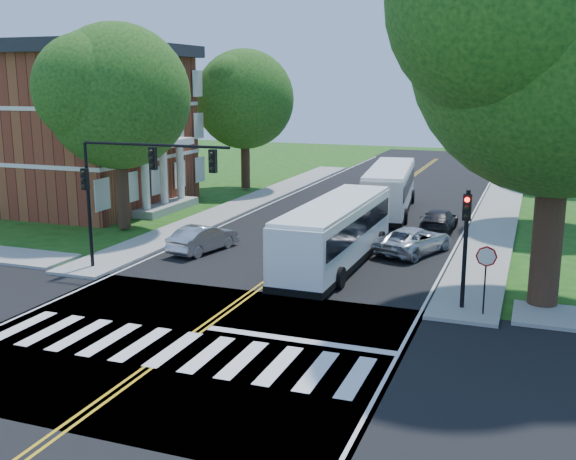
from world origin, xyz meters
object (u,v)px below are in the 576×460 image
at_px(signal_nw, 131,176).
at_px(dark_sedan, 439,220).
at_px(signal_ne, 466,234).
at_px(bus_follow, 390,188).
at_px(bus_lead, 336,232).
at_px(hatchback, 203,238).
at_px(suv, 414,240).

xyz_separation_m(signal_nw, dark_sedan, (11.31, 13.55, -3.74)).
height_order(signal_ne, bus_follow, signal_ne).
height_order(signal_nw, bus_lead, signal_nw).
bearing_deg(hatchback, bus_lead, -169.16).
bearing_deg(bus_follow, dark_sedan, 122.60).
relative_size(signal_ne, bus_lead, 0.38).
bearing_deg(bus_lead, suv, -130.89).
distance_m(bus_follow, dark_sedan, 6.16).
height_order(signal_ne, hatchback, signal_ne).
bearing_deg(signal_ne, bus_lead, 143.66).
xyz_separation_m(hatchback, suv, (9.94, 3.33, -0.02)).
height_order(bus_follow, suv, bus_follow).
bearing_deg(dark_sedan, bus_lead, 69.04).
relative_size(signal_nw, hatchback, 1.74).
xyz_separation_m(bus_lead, dark_sedan, (3.49, 8.95, -0.93)).
height_order(signal_ne, bus_lead, signal_ne).
relative_size(bus_lead, suv, 2.41).
distance_m(signal_ne, dark_sedan, 14.00).
bearing_deg(dark_sedan, signal_nw, 50.47).
bearing_deg(dark_sedan, hatchback, 40.75).
height_order(suv, dark_sedan, suv).
height_order(signal_ne, suv, signal_ne).
bearing_deg(bus_follow, suv, 101.59).
bearing_deg(suv, signal_ne, 132.14).
distance_m(bus_follow, suv, 10.82).
bearing_deg(signal_nw, signal_ne, 0.05).
bearing_deg(hatchback, signal_ne, 172.01).
height_order(bus_lead, bus_follow, bus_follow).
bearing_deg(suv, bus_lead, 68.84).
bearing_deg(signal_ne, dark_sedan, 101.47).
distance_m(signal_nw, suv, 13.99).
relative_size(signal_ne, hatchback, 1.07).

